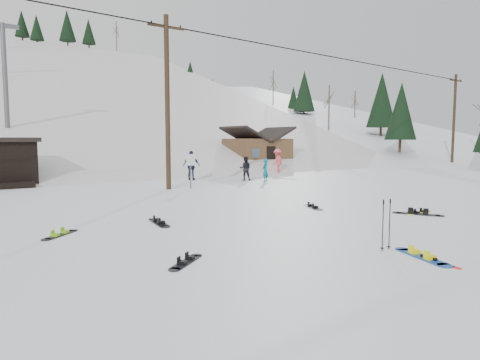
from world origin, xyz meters
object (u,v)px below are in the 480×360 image
cabin (257,152)px  hero_skis (429,259)px  utility_pole (167,100)px  hero_snowboard (422,256)px

cabin → hero_skis: cabin is taller
utility_pole → hero_snowboard: bearing=-92.6°
cabin → hero_snowboard: size_ratio=3.29×
utility_pole → hero_skis: size_ratio=5.79×
cabin → hero_skis: 29.05m
utility_pole → hero_skis: utility_pole is taller
utility_pole → hero_snowboard: 16.06m
cabin → hero_skis: bearing=-118.3°
cabin → hero_snowboard: cabin is taller
hero_snowboard → hero_skis: (-0.05, -0.20, -0.01)m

